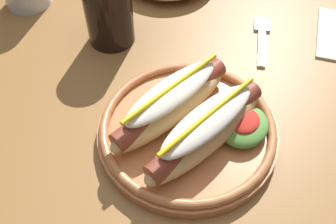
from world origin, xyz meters
TOP-DOWN VIEW (x-y plane):
  - dining_table at (0.00, 0.00)m, footprint 1.10×0.81m
  - hot_dog_plate at (0.00, -0.15)m, footprint 0.23×0.23m
  - fork at (0.23, -0.15)m, footprint 0.12×0.07m
  - soda_cup at (0.10, 0.05)m, footprint 0.07×0.07m

SIDE VIEW (x-z plane):
  - dining_table at x=0.00m, z-range 0.25..0.99m
  - fork at x=0.23m, z-range 0.74..0.74m
  - hot_dog_plate at x=0.00m, z-range 0.73..0.80m
  - soda_cup at x=0.10m, z-range 0.74..0.86m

